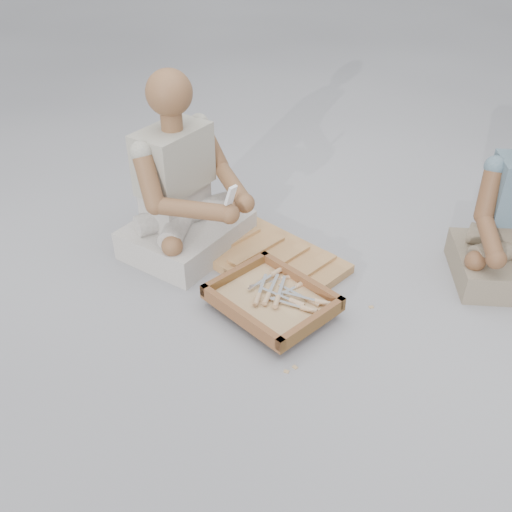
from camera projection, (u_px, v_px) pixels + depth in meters
The scene contains 23 objects.
ground at pixel (264, 330), 2.37m from camera, with size 60.00×60.00×0.00m, color #A5A5AA.
carved_panel at pixel (270, 260), 2.76m from camera, with size 0.67×0.45×0.04m, color #B07244.
tool_tray at pixel (272, 300), 2.43m from camera, with size 0.56×0.49×0.06m.
chisel_0 at pixel (268, 296), 2.43m from camera, with size 0.08×0.22×0.02m.
chisel_1 at pixel (283, 278), 2.55m from camera, with size 0.14×0.19×0.02m.
chisel_2 at pixel (309, 300), 2.42m from camera, with size 0.22×0.05×0.02m.
chisel_3 at pixel (298, 285), 2.51m from camera, with size 0.08×0.22×0.02m.
chisel_4 at pixel (258, 296), 2.42m from camera, with size 0.10×0.21×0.02m.
chisel_5 at pixel (293, 301), 2.40m from camera, with size 0.22×0.02×0.02m.
chisel_6 at pixel (318, 301), 2.39m from camera, with size 0.22×0.06×0.02m.
chisel_7 at pixel (274, 273), 2.56m from camera, with size 0.06×0.22×0.02m.
chisel_8 at pixel (278, 298), 2.41m from camera, with size 0.10×0.21×0.02m.
chisel_9 at pixel (304, 308), 2.37m from camera, with size 0.22×0.05×0.02m.
wood_chip_0 at pixel (371, 307), 2.49m from camera, with size 0.02×0.01×0.00m, color tan.
wood_chip_1 at pixel (236, 291), 2.59m from camera, with size 0.02×0.01×0.00m, color tan.
wood_chip_2 at pixel (286, 371), 2.18m from camera, with size 0.02×0.01×0.00m, color tan.
wood_chip_3 at pixel (295, 367), 2.20m from camera, with size 0.02×0.01×0.00m, color tan.
wood_chip_4 at pixel (207, 288), 2.61m from camera, with size 0.02×0.01×0.00m, color tan.
wood_chip_5 at pixel (316, 320), 2.42m from camera, with size 0.02×0.01×0.00m, color tan.
wood_chip_6 at pixel (254, 275), 2.69m from camera, with size 0.02×0.01×0.00m, color tan.
wood_chip_7 at pixel (268, 276), 2.69m from camera, with size 0.02×0.01×0.00m, color tan.
craftsman at pixel (183, 194), 2.72m from camera, with size 0.59×0.57×0.89m.
mobile_phone at pixel (231, 195), 2.46m from camera, with size 0.05×0.05×0.10m.
Camera 1 is at (0.96, -1.50, 1.60)m, focal length 40.00 mm.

